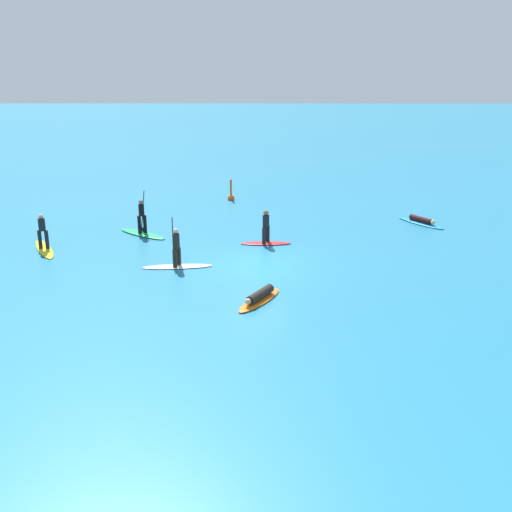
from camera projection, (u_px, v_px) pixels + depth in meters
The scene contains 8 objects.
ground_plane at pixel (256, 267), 29.81m from camera, with size 120.00×120.00×0.00m, color teal.
surfer_on_yellow_board at pixel (42, 241), 31.80m from camera, with size 1.95×3.04×1.77m.
surfer_on_green_board at pixel (141, 228), 34.05m from camera, with size 2.85×2.32×2.22m.
surfer_on_white_board at pixel (176, 257), 29.57m from camera, with size 3.14×0.90×2.22m.
surfer_on_blue_board at pixel (420, 221), 35.98m from camera, with size 2.39×2.69×0.38m.
surfer_on_orange_board at pixel (258, 297), 26.11m from camera, with size 2.06×2.72×0.46m.
surfer_on_red_board at pixel (265, 234), 32.61m from camera, with size 2.47×0.60×1.72m.
marker_buoy at pixel (230, 196), 40.65m from camera, with size 0.43×0.43×1.38m.
Camera 1 is at (-0.05, -27.92, 10.48)m, focal length 46.95 mm.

